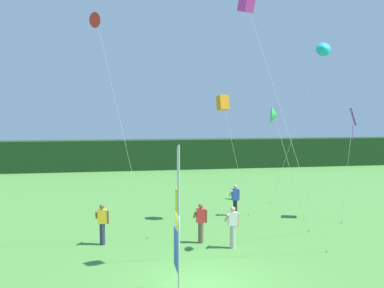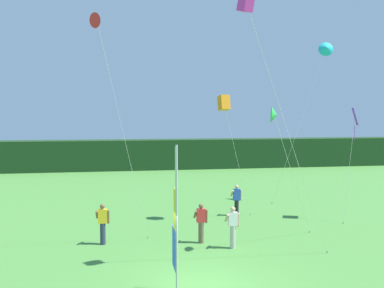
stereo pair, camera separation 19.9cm
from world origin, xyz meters
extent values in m
plane|color=#478438|center=(0.00, 0.00, 0.00)|extent=(120.00, 120.00, 0.00)
cube|color=#193819|center=(0.00, 28.39, 1.42)|extent=(80.00, 2.40, 2.85)
cylinder|color=#B7B7BC|center=(-0.84, -0.99, 2.23)|extent=(0.06, 0.06, 4.46)
cube|color=blue|center=(-0.84, -0.47, 1.40)|extent=(0.02, 0.97, 1.19)
cube|color=yellow|center=(-0.84, -0.66, 2.58)|extent=(0.02, 0.60, 1.19)
cube|color=white|center=(-0.84, -0.84, 3.77)|extent=(0.02, 0.23, 1.19)
cylinder|color=black|center=(3.57, 8.77, 0.40)|extent=(0.22, 0.22, 0.80)
cube|color=#284CA8|center=(3.57, 8.77, 1.10)|extent=(0.36, 0.20, 0.60)
sphere|color=tan|center=(3.57, 8.77, 1.52)|extent=(0.20, 0.20, 0.20)
cylinder|color=tan|center=(3.34, 8.83, 1.18)|extent=(0.09, 0.48, 0.42)
cylinder|color=tan|center=(3.80, 8.78, 1.08)|extent=(0.09, 0.14, 0.56)
cylinder|color=#2D334C|center=(-3.12, 4.90, 0.44)|extent=(0.22, 0.22, 0.88)
cube|color=yellow|center=(-3.12, 4.90, 1.16)|extent=(0.36, 0.20, 0.57)
sphere|color=brown|center=(-3.12, 4.90, 1.57)|extent=(0.20, 0.20, 0.20)
cylinder|color=brown|center=(-3.35, 4.96, 1.22)|extent=(0.09, 0.48, 0.42)
cylinder|color=brown|center=(-2.89, 4.91, 1.13)|extent=(0.09, 0.14, 0.56)
cylinder|color=brown|center=(0.86, 4.44, 0.43)|extent=(0.22, 0.22, 0.87)
cube|color=red|center=(0.86, 4.44, 1.14)|extent=(0.36, 0.20, 0.55)
sphere|color=brown|center=(0.86, 4.44, 1.54)|extent=(0.20, 0.20, 0.20)
cylinder|color=brown|center=(0.63, 4.50, 1.19)|extent=(0.09, 0.48, 0.42)
cylinder|color=brown|center=(1.09, 4.45, 1.10)|extent=(0.09, 0.14, 0.56)
cylinder|color=#B7B2A3|center=(1.97, 3.55, 0.46)|extent=(0.22, 0.22, 0.92)
cube|color=white|center=(1.97, 3.55, 1.18)|extent=(0.36, 0.20, 0.52)
sphere|color=tan|center=(1.97, 3.55, 1.56)|extent=(0.20, 0.20, 0.20)
cylinder|color=tan|center=(1.74, 3.61, 1.22)|extent=(0.09, 0.48, 0.42)
cylinder|color=tan|center=(2.20, 3.56, 1.12)|extent=(0.09, 0.14, 0.56)
cylinder|color=brown|center=(5.96, 5.15, 0.04)|extent=(0.03, 0.03, 0.08)
cylinder|color=silver|center=(4.66, 3.99, 2.64)|extent=(2.63, 2.33, 5.28)
cone|color=green|center=(3.35, 2.83, 5.27)|extent=(0.40, 0.66, 0.62)
cylinder|color=brown|center=(5.38, 2.39, 0.04)|extent=(0.03, 0.03, 0.08)
cylinder|color=silver|center=(3.57, 1.84, 4.47)|extent=(3.64, 1.13, 8.95)
cube|color=#DB33A8|center=(1.75, 1.28, 8.94)|extent=(0.58, 0.63, 0.66)
cylinder|color=brown|center=(-1.26, 5.44, 0.04)|extent=(0.03, 0.03, 0.08)
cylinder|color=silver|center=(-2.21, 4.65, 4.37)|extent=(1.92, 1.60, 8.75)
cone|color=red|center=(-3.16, 3.86, 8.74)|extent=(0.60, 0.59, 0.59)
cylinder|color=brown|center=(6.42, 11.25, 0.04)|extent=(0.03, 0.03, 0.08)
cylinder|color=silver|center=(8.04, 11.29, 4.60)|extent=(3.27, 0.09, 9.20)
cone|color=#23B2C6|center=(9.67, 11.32, 9.19)|extent=(0.98, 0.75, 0.92)
cylinder|color=brown|center=(8.21, 6.30, 0.04)|extent=(0.03, 0.03, 0.08)
cylinder|color=silver|center=(8.69, 6.72, 2.59)|extent=(0.97, 0.85, 5.18)
cube|color=purple|center=(9.17, 7.14, 5.18)|extent=(0.51, 0.70, 0.87)
cylinder|color=purple|center=(9.17, 7.14, 4.37)|extent=(0.02, 0.02, 0.70)
cylinder|color=brown|center=(4.31, 8.78, 0.04)|extent=(0.03, 0.03, 0.08)
cylinder|color=silver|center=(3.48, 8.34, 2.93)|extent=(1.68, 0.90, 5.86)
cube|color=orange|center=(2.64, 7.90, 5.85)|extent=(0.58, 0.67, 0.78)
camera|label=1|loc=(-2.49, -12.33, 5.29)|focal=39.59mm
camera|label=2|loc=(-2.29, -12.36, 5.29)|focal=39.59mm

